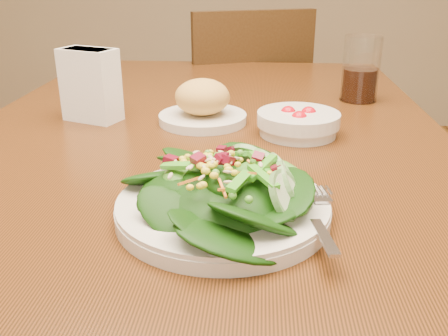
{
  "coord_description": "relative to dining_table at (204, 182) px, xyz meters",
  "views": [
    {
      "loc": [
        0.1,
        -0.87,
        1.04
      ],
      "look_at": [
        0.06,
        -0.31,
        0.81
      ],
      "focal_mm": 40.0,
      "sensor_mm": 36.0,
      "label": 1
    }
  ],
  "objects": [
    {
      "name": "dining_table",
      "position": [
        0.0,
        0.0,
        0.0
      ],
      "size": [
        0.9,
        1.4,
        0.75
      ],
      "color": "#5A2B0F",
      "rests_on": "ground_plane"
    },
    {
      "name": "chair_far",
      "position": [
        0.04,
        0.84,
        -0.17
      ],
      "size": [
        0.54,
        0.54,
        0.9
      ],
      "rotation": [
        0.0,
        0.0,
        3.5
      ],
      "color": "#35230F",
      "rests_on": "ground_plane"
    },
    {
      "name": "salad_plate",
      "position": [
        0.07,
        -0.33,
        0.13
      ],
      "size": [
        0.27,
        0.26,
        0.08
      ],
      "rotation": [
        0.0,
        0.0,
        0.23
      ],
      "color": "silver",
      "rests_on": "dining_table"
    },
    {
      "name": "bread_plate",
      "position": [
        -0.01,
        0.06,
        0.14
      ],
      "size": [
        0.17,
        0.17,
        0.09
      ],
      "color": "silver",
      "rests_on": "dining_table"
    },
    {
      "name": "tomato_bowl",
      "position": [
        0.17,
        -0.0,
        0.12
      ],
      "size": [
        0.15,
        0.15,
        0.05
      ],
      "color": "silver",
      "rests_on": "dining_table"
    },
    {
      "name": "drinking_glass",
      "position": [
        0.33,
        0.25,
        0.16
      ],
      "size": [
        0.08,
        0.08,
        0.14
      ],
      "color": "silver",
      "rests_on": "dining_table"
    },
    {
      "name": "napkin_holder",
      "position": [
        -0.23,
        0.06,
        0.17
      ],
      "size": [
        0.12,
        0.09,
        0.14
      ],
      "rotation": [
        0.0,
        0.0,
        -0.37
      ],
      "color": "white",
      "rests_on": "dining_table"
    }
  ]
}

